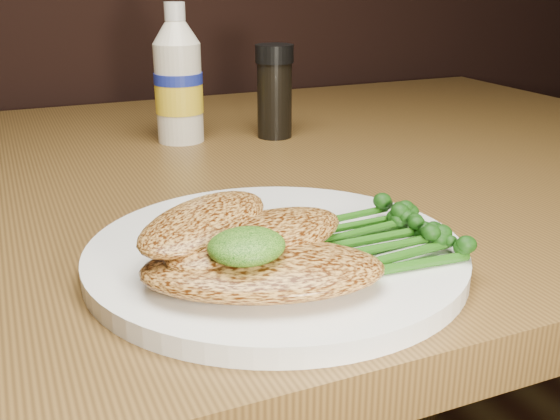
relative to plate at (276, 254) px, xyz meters
name	(u,v)px	position (x,y,z in m)	size (l,w,h in m)	color
plate	(276,254)	(0.00, 0.00, 0.00)	(0.27, 0.27, 0.01)	white
chicken_front	(263,270)	(-0.03, -0.06, 0.02)	(0.15, 0.08, 0.02)	#C98D40
chicken_mid	(257,238)	(-0.02, -0.03, 0.03)	(0.14, 0.07, 0.02)	#C98D40
chicken_back	(205,222)	(-0.05, 0.00, 0.03)	(0.12, 0.06, 0.02)	#C98D40
pesto_front	(247,246)	(-0.04, -0.06, 0.04)	(0.05, 0.04, 0.02)	#0E3808
broccolini_bundle	(361,236)	(0.05, -0.03, 0.02)	(0.13, 0.10, 0.02)	#215813
mayo_bottle	(178,74)	(0.03, 0.37, 0.07)	(0.06, 0.06, 0.16)	#F1E6CC
pepper_grinder	(275,92)	(0.15, 0.35, 0.05)	(0.05, 0.05, 0.11)	black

